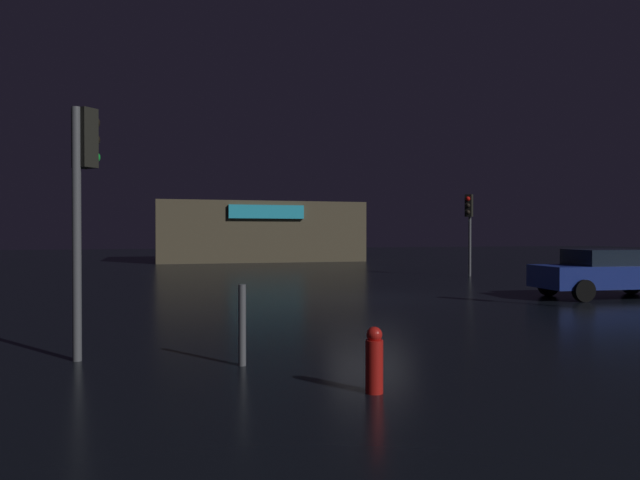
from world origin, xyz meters
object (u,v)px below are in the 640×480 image
store_building (256,232)px  fire_hydrant (374,360)px  traffic_signal_cross_left (83,178)px  traffic_signal_main (469,216)px  car_near (609,272)px

store_building → fire_hydrant: size_ratio=17.30×
traffic_signal_cross_left → traffic_signal_main: bearing=43.2°
store_building → car_near: (6.25, -27.62, -1.31)m
traffic_signal_cross_left → car_near: size_ratio=0.84×
car_near → fire_hydrant: car_near is taller
store_building → traffic_signal_main: 19.77m
store_building → car_near: size_ratio=3.05×
store_building → traffic_signal_main: store_building is taller
traffic_signal_cross_left → fire_hydrant: bearing=-39.5°
traffic_signal_main → fire_hydrant: (-11.26, -17.09, -2.36)m
traffic_signal_main → car_near: (-0.43, -9.02, -1.99)m
store_building → traffic_signal_main: size_ratio=3.80×
traffic_signal_cross_left → car_near: 15.52m
car_near → fire_hydrant: 13.52m
store_building → traffic_signal_cross_left: size_ratio=3.63×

